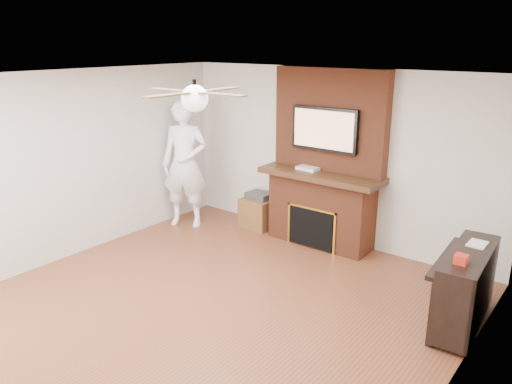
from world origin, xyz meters
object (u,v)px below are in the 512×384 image
Objects in this scene: person at (185,164)px; fireplace at (324,177)px; piano at (465,286)px; side_table at (259,211)px.

fireplace is at bearing -10.16° from person.
person is (-2.10, -0.68, 0.00)m from fireplace.
fireplace is at bearing 151.54° from piano.
fireplace is 1.32m from side_table.
side_table is (-1.10, -0.07, -0.73)m from fireplace.
person reaches higher than piano.
side_table is 3.55m from piano.
fireplace is 4.40× the size of side_table.
side_table is at bearing 160.00° from piano.
piano is (4.40, -0.38, -0.56)m from person.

